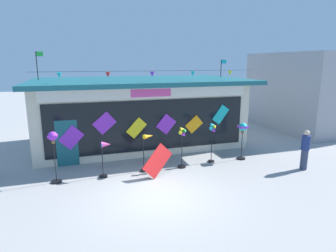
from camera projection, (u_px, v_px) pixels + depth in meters
ground_plane at (157, 195)px, 9.65m from camera, size 80.00×80.00×0.00m
kite_shop_building at (139, 111)px, 15.57m from camera, size 10.70×6.41×4.88m
wind_spinner_far_left at (53, 144)px, 10.35m from camera, size 0.38×0.38×1.95m
wind_spinner_left at (105, 153)px, 11.00m from camera, size 0.53×0.32×1.42m
wind_spinner_center_left at (147, 144)px, 11.56m from camera, size 0.61×0.32×1.57m
wind_spinner_center_right at (182, 142)px, 11.93m from camera, size 0.40×0.35×1.77m
wind_spinner_right at (212, 135)px, 12.55m from camera, size 0.41×0.29×1.79m
wind_spinner_far_right at (243, 131)px, 12.97m from camera, size 0.39×0.39×1.71m
person_mid_plaza at (305, 150)px, 11.79m from camera, size 0.34×0.34×1.68m
display_kite_on_ground at (157, 161)px, 11.04m from camera, size 1.32×0.40×1.32m
neighbour_building at (310, 91)px, 19.30m from camera, size 5.44×7.04×4.98m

